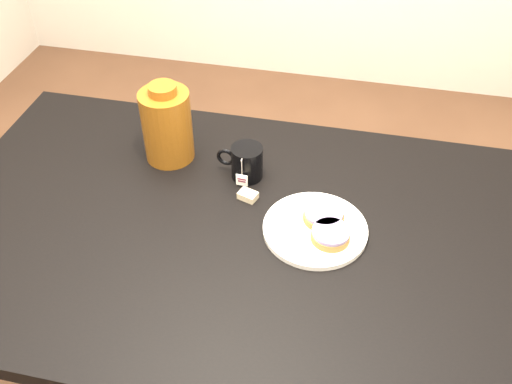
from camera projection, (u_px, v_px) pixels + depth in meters
table at (226, 250)px, 1.39m from camera, size 1.40×0.90×0.75m
plate at (315, 228)px, 1.32m from camera, size 0.24×0.24×0.02m
bagel_back at (324, 215)px, 1.32m from camera, size 0.11×0.11×0.03m
bagel_front at (331, 235)px, 1.28m from camera, size 0.11×0.11×0.03m
mug at (246, 162)px, 1.44m from camera, size 0.12×0.09×0.09m
teabag_pouch at (248, 195)px, 1.40m from camera, size 0.05×0.04×0.02m
bagel_package at (167, 125)px, 1.47m from camera, size 0.16×0.16×0.22m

